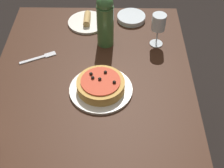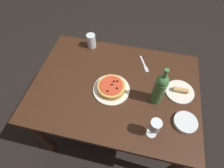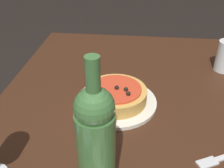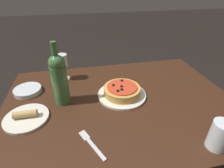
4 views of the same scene
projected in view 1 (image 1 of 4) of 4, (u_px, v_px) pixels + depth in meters
name	position (u px, v px, depth m)	size (l,w,h in m)	color
dining_table	(93.00, 103.00, 1.37)	(1.19, 0.86, 0.74)	#381E11
dinner_plate	(101.00, 90.00, 1.28)	(0.26, 0.26, 0.01)	silver
pizza	(101.00, 85.00, 1.25)	(0.19, 0.19, 0.06)	gold
wine_glass	(159.00, 24.00, 1.40)	(0.06, 0.06, 0.16)	silver
wine_bottle	(105.00, 19.00, 1.39)	(0.08, 0.08, 0.32)	#3D6B38
side_bowl	(131.00, 18.00, 1.62)	(0.15, 0.15, 0.03)	silver
fork	(40.00, 57.00, 1.42)	(0.09, 0.16, 0.00)	silver
side_plate	(87.00, 22.00, 1.60)	(0.20, 0.20, 0.05)	silver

